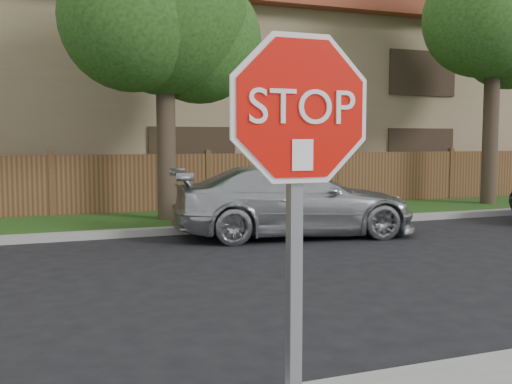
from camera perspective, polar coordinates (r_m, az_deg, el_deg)
name	(u,v)px	position (r m, az deg, el deg)	size (l,w,h in m)	color
far_curb	(59,237)	(12.43, -18.24, -4.08)	(70.00, 0.30, 0.15)	gray
grass_strip	(56,226)	(14.06, -18.55, -3.11)	(70.00, 3.00, 0.12)	#1E4714
fence	(52,188)	(15.57, -18.87, 0.40)	(70.00, 0.12, 1.60)	#4E2E1B
apartment_building	(43,92)	(21.18, -19.64, 8.94)	(35.20, 9.20, 7.20)	#93795B
tree_mid	(167,12)	(14.31, -8.52, 16.62)	(4.80, 3.90, 7.35)	#382B21
tree_right	(498,12)	(18.90, 22.09, 15.61)	(4.80, 3.90, 8.20)	#382B21
stop_sign	(298,175)	(2.91, 4.07, 1.58)	(1.01, 0.13, 2.55)	gray
sedan_right	(294,201)	(12.34, 3.66, -0.86)	(2.03, 5.00, 1.45)	#B3B7BB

